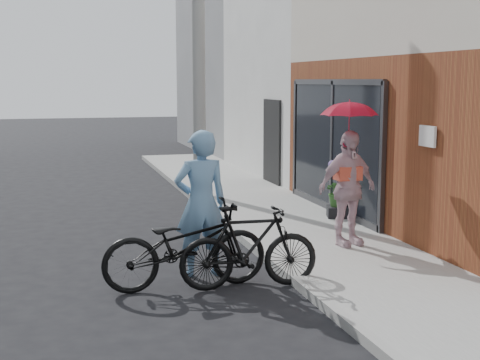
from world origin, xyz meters
name	(u,v)px	position (x,y,z in m)	size (l,w,h in m)	color
ground	(217,281)	(0.00, 0.00, 0.00)	(80.00, 80.00, 0.00)	black
sidewalk	(309,234)	(2.10, 2.00, 0.06)	(2.20, 24.00, 0.12)	gray
curb	(243,238)	(0.94, 2.00, 0.06)	(0.12, 24.00, 0.12)	#9E9E99
plaster_building	(388,48)	(7.20, 9.00, 3.50)	(8.00, 6.00, 7.00)	white
east_building_far	(299,57)	(7.20, 16.00, 3.50)	(8.00, 8.00, 7.00)	gray
utility_pole	(198,38)	(1.10, 6.00, 3.50)	(0.28, 0.28, 7.00)	#9E9E99
officer	(201,204)	(-0.13, 0.34, 0.98)	(0.72, 0.47, 1.97)	#6B97BE
bike_left	(185,246)	(-0.44, -0.16, 0.55)	(0.73, 2.10, 1.10)	black
bike_right	(249,247)	(0.33, -0.39, 0.53)	(0.50, 1.77, 1.07)	black
kimono_woman	(347,188)	(2.27, 0.91, 1.00)	(1.03, 0.43, 1.75)	beige
parasol	(349,106)	(2.27, 0.91, 2.23)	(0.81, 0.81, 0.71)	red
planter	(338,212)	(3.00, 2.87, 0.22)	(0.38, 0.38, 0.20)	black
potted_plant	(338,192)	(3.00, 2.87, 0.60)	(0.49, 0.43, 0.55)	#306126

